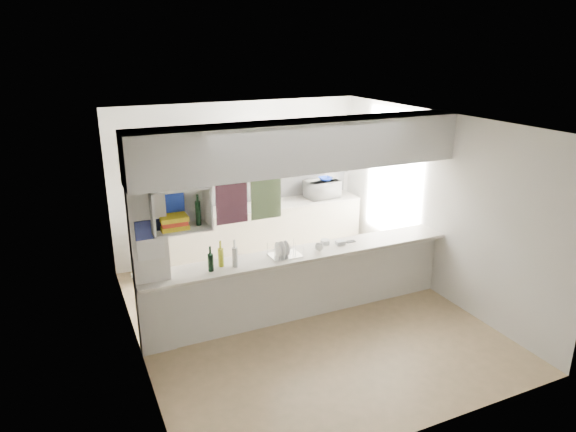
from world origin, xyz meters
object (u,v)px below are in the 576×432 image
bowl (325,179)px  dish_rack (285,250)px  microwave (322,189)px  wine_bottles (223,258)px

bowl → dish_rack: (-1.69, -2.05, -0.26)m
microwave → dish_rack: (-1.65, -2.09, -0.07)m
dish_rack → bowl: bearing=50.0°
microwave → dish_rack: size_ratio=1.43×
dish_rack → wine_bottles: 0.82m
wine_bottles → microwave: bearing=40.6°
bowl → wine_bottles: bearing=-140.3°
microwave → wine_bottles: 3.25m
bowl → wine_bottles: bowl is taller
bowl → wine_bottles: size_ratio=0.63×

